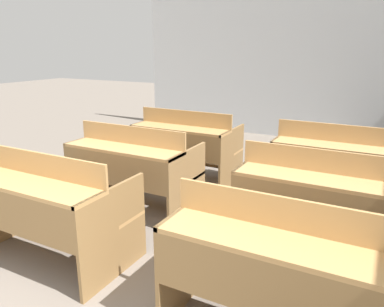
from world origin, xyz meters
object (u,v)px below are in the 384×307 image
(bench_front_left, at_px, (48,205))
(bench_second_right, at_px, (318,200))
(bench_front_right, at_px, (280,267))
(bench_third_left, at_px, (186,143))
(bench_third_right, at_px, (336,164))
(bench_second_left, at_px, (133,166))

(bench_front_left, xyz_separation_m, bench_second_right, (1.90, 1.12, 0.00))
(bench_front_right, xyz_separation_m, bench_second_right, (0.02, 1.11, 0.00))
(bench_front_left, height_order, bench_second_right, same)
(bench_front_left, distance_m, bench_third_left, 2.25)
(bench_front_left, xyz_separation_m, bench_third_right, (1.89, 2.24, 0.00))
(bench_front_left, relative_size, bench_third_right, 1.00)
(bench_third_right, bearing_deg, bench_front_left, -130.14)
(bench_front_left, distance_m, bench_second_left, 1.14)
(bench_third_left, xyz_separation_m, bench_third_right, (1.86, -0.01, 0.00))
(bench_front_left, height_order, bench_third_right, same)
(bench_second_left, xyz_separation_m, bench_third_right, (1.89, 1.10, 0.00))
(bench_front_right, xyz_separation_m, bench_third_right, (0.01, 2.23, 0.00))
(bench_second_right, bearing_deg, bench_third_left, 148.99)
(bench_second_right, height_order, bench_third_right, same)
(bench_third_left, relative_size, bench_third_right, 1.00)
(bench_second_left, relative_size, bench_third_right, 1.00)
(bench_front_left, xyz_separation_m, bench_third_left, (0.02, 2.25, 0.00))
(bench_front_right, xyz_separation_m, bench_third_left, (-1.86, 2.24, 0.00))
(bench_front_left, bearing_deg, bench_third_left, 89.40)
(bench_second_right, distance_m, bench_third_left, 2.19)
(bench_front_left, distance_m, bench_second_right, 2.20)
(bench_front_right, relative_size, bench_second_left, 1.00)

